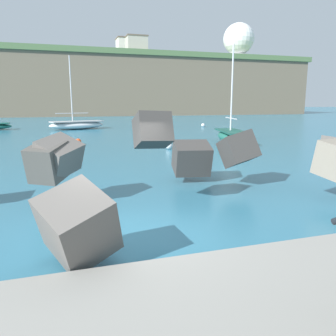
% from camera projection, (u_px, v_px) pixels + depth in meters
% --- Properties ---
extents(ground_plane, '(400.00, 400.00, 0.00)m').
position_uv_depth(ground_plane, '(129.00, 235.00, 7.59)').
color(ground_plane, '#2D6B84').
extents(breakwater_jetty, '(30.64, 7.55, 2.77)m').
position_uv_depth(breakwater_jetty, '(19.00, 175.00, 8.50)').
color(breakwater_jetty, slate).
rests_on(breakwater_jetty, ground).
extents(boat_near_right, '(6.60, 3.90, 8.03)m').
position_uv_depth(boat_near_right, '(77.00, 125.00, 37.85)').
color(boat_near_right, white).
rests_on(boat_near_right, ground).
extents(boat_mid_left, '(2.98, 5.63, 7.14)m').
position_uv_depth(boat_mid_left, '(232.00, 136.00, 24.91)').
color(boat_mid_left, '#1E6656').
rests_on(boat_mid_left, ground).
extents(mooring_buoy_inner, '(0.44, 0.44, 0.44)m').
position_uv_depth(mooring_buoy_inner, '(203.00, 125.00, 41.58)').
color(mooring_buoy_inner, silver).
rests_on(mooring_buoy_inner, ground).
extents(mooring_buoy_middle, '(0.44, 0.44, 0.44)m').
position_uv_depth(mooring_buoy_middle, '(169.00, 146.00, 21.58)').
color(mooring_buoy_middle, silver).
rests_on(mooring_buoy_middle, ground).
extents(mooring_buoy_outer, '(0.44, 0.44, 0.44)m').
position_uv_depth(mooring_buoy_outer, '(78.00, 142.00, 24.00)').
color(mooring_buoy_outer, '#E54C1E').
rests_on(mooring_buoy_outer, ground).
extents(headland_bluff, '(79.25, 42.37, 14.67)m').
position_uv_depth(headland_bluff, '(145.00, 87.00, 96.28)').
color(headland_bluff, '#756651').
rests_on(headland_bluff, ground).
extents(radar_dome, '(8.84, 8.84, 10.84)m').
position_uv_depth(radar_dome, '(239.00, 41.00, 96.07)').
color(radar_dome, silver).
rests_on(radar_dome, headland_bluff).
extents(station_building_west, '(5.59, 5.24, 6.13)m').
position_uv_depth(station_building_west, '(127.00, 49.00, 93.76)').
color(station_building_west, silver).
rests_on(station_building_west, headland_bluff).
extents(station_building_central, '(5.29, 4.29, 4.83)m').
position_uv_depth(station_building_central, '(137.00, 46.00, 83.96)').
color(station_building_central, '#B2ADA3').
rests_on(station_building_central, headland_bluff).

